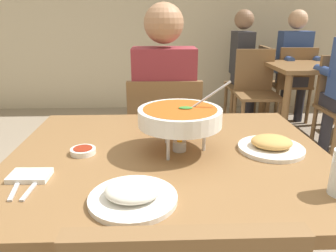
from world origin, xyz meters
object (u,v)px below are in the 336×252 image
(diner_main, at_px, (164,102))
(chair_bg_right, at_px, (292,80))
(appetizer_plate, at_px, (271,145))
(patron_bg_right, at_px, (294,59))
(dining_table_main, at_px, (169,180))
(curry_bowl, at_px, (180,117))
(chair_bg_corner, at_px, (256,87))
(dining_table_far, at_px, (317,78))
(chair_bg_middle, at_px, (253,80))
(chair_diner_main, at_px, (164,140))
(sauce_dish, at_px, (83,151))
(rice_plate, at_px, (133,194))
(patron_bg_middle, at_px, (245,60))

(diner_main, relative_size, chair_bg_right, 1.46)
(appetizer_plate, xyz_separation_m, chair_bg_right, (1.21, 2.66, -0.28))
(chair_bg_right, distance_m, patron_bg_right, 0.25)
(dining_table_main, xyz_separation_m, curry_bowl, (0.04, 0.02, 0.24))
(chair_bg_corner, bearing_deg, patron_bg_right, 36.42)
(curry_bowl, distance_m, dining_table_far, 2.71)
(diner_main, height_order, chair_bg_middle, diner_main)
(dining_table_far, xyz_separation_m, chair_bg_right, (-0.05, 0.49, -0.12))
(chair_diner_main, relative_size, patron_bg_right, 0.69)
(curry_bowl, height_order, patron_bg_right, patron_bg_right)
(diner_main, xyz_separation_m, chair_bg_corner, (1.03, 1.51, -0.24))
(diner_main, xyz_separation_m, sauce_dish, (-0.31, -0.80, 0.03))
(dining_table_main, bearing_deg, patron_bg_right, 59.56)
(chair_diner_main, height_order, dining_table_far, chair_diner_main)
(dining_table_far, xyz_separation_m, chair_bg_corner, (-0.60, 0.13, -0.12))
(diner_main, height_order, dining_table_far, diner_main)
(rice_plate, bearing_deg, sauce_dish, 121.96)
(chair_diner_main, distance_m, rice_plate, 1.13)
(chair_bg_middle, distance_m, patron_bg_right, 0.54)
(sauce_dish, height_order, dining_table_far, sauce_dish)
(diner_main, height_order, rice_plate, diner_main)
(curry_bowl, xyz_separation_m, appetizer_plate, (0.34, -0.01, -0.11))
(chair_diner_main, bearing_deg, patron_bg_right, 50.78)
(rice_plate, relative_size, chair_bg_corner, 0.27)
(chair_bg_corner, bearing_deg, rice_plate, -113.51)
(chair_diner_main, bearing_deg, dining_table_far, 40.94)
(chair_diner_main, bearing_deg, dining_table_main, -90.00)
(dining_table_far, bearing_deg, patron_bg_right, 92.83)
(patron_bg_middle, distance_m, patron_bg_right, 0.60)
(chair_bg_right, bearing_deg, patron_bg_right, 72.80)
(curry_bowl, height_order, chair_bg_middle, curry_bowl)
(chair_diner_main, distance_m, sauce_dish, 0.87)
(dining_table_far, bearing_deg, sauce_dish, -131.72)
(chair_bg_middle, distance_m, chair_bg_corner, 0.40)
(dining_table_main, distance_m, rice_plate, 0.36)
(appetizer_plate, bearing_deg, patron_bg_right, 65.72)
(curry_bowl, xyz_separation_m, chair_bg_right, (1.55, 2.65, -0.39))
(chair_diner_main, distance_m, patron_bg_right, 2.55)
(appetizer_plate, height_order, dining_table_far, appetizer_plate)
(rice_plate, relative_size, patron_bg_middle, 0.18)
(appetizer_plate, relative_size, sauce_dish, 2.67)
(dining_table_far, distance_m, chair_bg_corner, 0.63)
(appetizer_plate, distance_m, chair_bg_corner, 2.41)
(appetizer_plate, xyz_separation_m, sauce_dish, (-0.69, -0.00, -0.01))
(dining_table_far, xyz_separation_m, patron_bg_right, (-0.03, 0.55, 0.12))
(diner_main, relative_size, chair_bg_corner, 1.46)
(chair_diner_main, height_order, rice_plate, chair_diner_main)
(curry_bowl, distance_m, appetizer_plate, 0.36)
(chair_diner_main, bearing_deg, chair_bg_middle, 59.83)
(dining_table_far, bearing_deg, diner_main, -139.72)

